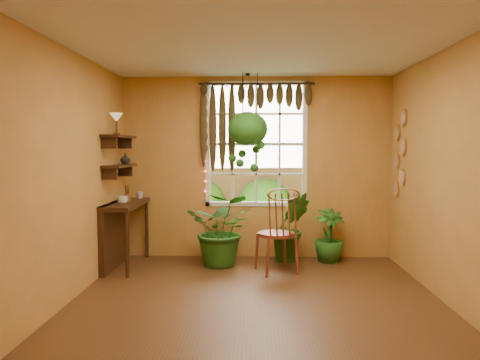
{
  "coord_description": "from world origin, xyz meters",
  "views": [
    {
      "loc": [
        -0.02,
        -4.75,
        1.65
      ],
      "look_at": [
        -0.21,
        1.15,
        1.24
      ],
      "focal_mm": 35.0,
      "sensor_mm": 36.0,
      "label": 1
    }
  ],
  "objects_px": {
    "potted_plant_left": "(223,229)",
    "windsor_chair": "(278,245)",
    "potted_plant_mid": "(290,227)",
    "counter_ledge": "(118,227)",
    "hanging_basket": "(248,133)"
  },
  "relations": [
    {
      "from": "counter_ledge",
      "to": "potted_plant_left",
      "type": "height_order",
      "value": "potted_plant_left"
    },
    {
      "from": "potted_plant_left",
      "to": "potted_plant_mid",
      "type": "distance_m",
      "value": 1.0
    },
    {
      "from": "hanging_basket",
      "to": "potted_plant_mid",
      "type": "bearing_deg",
      "value": 2.32
    },
    {
      "from": "potted_plant_mid",
      "to": "hanging_basket",
      "type": "relative_size",
      "value": 0.71
    },
    {
      "from": "windsor_chair",
      "to": "potted_plant_left",
      "type": "height_order",
      "value": "windsor_chair"
    },
    {
      "from": "potted_plant_mid",
      "to": "windsor_chair",
      "type": "bearing_deg",
      "value": -108.93
    },
    {
      "from": "windsor_chair",
      "to": "potted_plant_left",
      "type": "bearing_deg",
      "value": 134.99
    },
    {
      "from": "counter_ledge",
      "to": "potted_plant_left",
      "type": "relative_size",
      "value": 1.16
    },
    {
      "from": "potted_plant_mid",
      "to": "hanging_basket",
      "type": "bearing_deg",
      "value": -177.68
    },
    {
      "from": "counter_ledge",
      "to": "potted_plant_mid",
      "type": "distance_m",
      "value": 2.43
    },
    {
      "from": "windsor_chair",
      "to": "potted_plant_mid",
      "type": "relative_size",
      "value": 1.29
    },
    {
      "from": "windsor_chair",
      "to": "hanging_basket",
      "type": "relative_size",
      "value": 0.92
    },
    {
      "from": "potted_plant_left",
      "to": "windsor_chair",
      "type": "bearing_deg",
      "value": -25.12
    },
    {
      "from": "counter_ledge",
      "to": "windsor_chair",
      "type": "xyz_separation_m",
      "value": [
        2.19,
        -0.26,
        -0.18
      ]
    },
    {
      "from": "counter_ledge",
      "to": "windsor_chair",
      "type": "distance_m",
      "value": 2.21
    }
  ]
}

